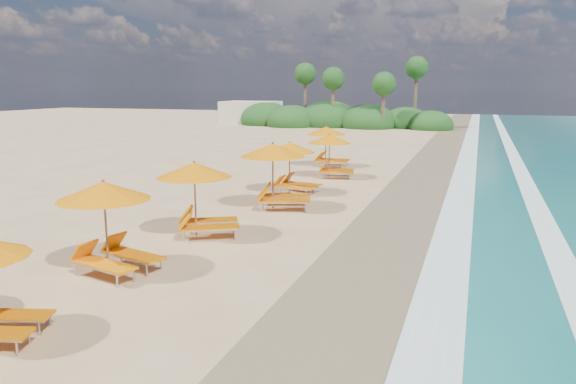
% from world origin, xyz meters
% --- Properties ---
extents(ground, '(160.00, 160.00, 0.00)m').
position_xyz_m(ground, '(0.00, 0.00, 0.00)').
color(ground, tan).
rests_on(ground, ground).
extents(wet_sand, '(4.00, 160.00, 0.01)m').
position_xyz_m(wet_sand, '(4.00, 0.00, 0.01)').
color(wet_sand, olive).
rests_on(wet_sand, ground).
extents(surf_foam, '(4.00, 160.00, 0.01)m').
position_xyz_m(surf_foam, '(6.70, 0.00, 0.03)').
color(surf_foam, white).
rests_on(surf_foam, ground).
extents(station_2, '(3.03, 2.92, 2.46)m').
position_xyz_m(station_2, '(-2.75, -6.03, 1.38)').
color(station_2, olive).
rests_on(station_2, ground).
extents(station_3, '(3.31, 3.31, 2.48)m').
position_xyz_m(station_3, '(-2.23, -2.11, 1.39)').
color(station_3, olive).
rests_on(station_3, ground).
extents(station_4, '(3.38, 3.30, 2.66)m').
position_xyz_m(station_4, '(-1.29, 2.46, 1.49)').
color(station_4, olive).
rests_on(station_4, ground).
extents(station_5, '(2.77, 2.62, 2.37)m').
position_xyz_m(station_5, '(-1.72, 5.59, 1.33)').
color(station_5, olive).
rests_on(station_5, ground).
extents(station_6, '(2.80, 2.67, 2.35)m').
position_xyz_m(station_6, '(-1.11, 10.29, 1.32)').
color(station_6, olive).
rests_on(station_6, ground).
extents(station_7, '(2.66, 2.46, 2.46)m').
position_xyz_m(station_7, '(-2.37, 14.14, 1.38)').
color(station_7, olive).
rests_on(station_7, ground).
extents(treeline, '(25.80, 8.80, 9.74)m').
position_xyz_m(treeline, '(-9.94, 45.51, 1.00)').
color(treeline, '#163D14').
rests_on(treeline, ground).
extents(beach_building, '(7.00, 5.00, 2.80)m').
position_xyz_m(beach_building, '(-22.00, 48.00, 1.40)').
color(beach_building, beige).
rests_on(beach_building, ground).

